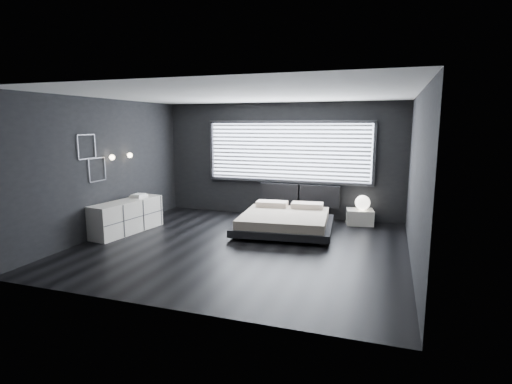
% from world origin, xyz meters
% --- Properties ---
extents(room, '(6.04, 6.00, 2.80)m').
position_xyz_m(room, '(0.00, 0.00, 1.40)').
color(room, black).
rests_on(room, ground).
extents(window, '(4.14, 0.09, 1.52)m').
position_xyz_m(window, '(0.20, 2.70, 1.61)').
color(window, white).
rests_on(window, ground).
extents(headboard, '(1.96, 0.16, 0.52)m').
position_xyz_m(headboard, '(0.52, 2.64, 0.57)').
color(headboard, black).
rests_on(headboard, ground).
extents(sconce_near, '(0.18, 0.11, 0.11)m').
position_xyz_m(sconce_near, '(-2.88, 0.05, 1.60)').
color(sconce_near, silver).
rests_on(sconce_near, ground).
extents(sconce_far, '(0.18, 0.11, 0.11)m').
position_xyz_m(sconce_far, '(-2.88, 0.65, 1.60)').
color(sconce_far, silver).
rests_on(sconce_far, ground).
extents(wall_art_upper, '(0.01, 0.48, 0.48)m').
position_xyz_m(wall_art_upper, '(-2.98, -0.55, 1.85)').
color(wall_art_upper, '#47474C').
rests_on(wall_art_upper, ground).
extents(wall_art_lower, '(0.01, 0.48, 0.48)m').
position_xyz_m(wall_art_lower, '(-2.98, -0.30, 1.38)').
color(wall_art_lower, '#47474C').
rests_on(wall_art_lower, ground).
extents(bed, '(2.17, 2.09, 0.52)m').
position_xyz_m(bed, '(0.51, 1.26, 0.24)').
color(bed, black).
rests_on(bed, ground).
extents(nightstand, '(0.67, 0.58, 0.35)m').
position_xyz_m(nightstand, '(1.99, 2.42, 0.17)').
color(nightstand, white).
rests_on(nightstand, ground).
extents(orb_lamp, '(0.34, 0.34, 0.34)m').
position_xyz_m(orb_lamp, '(2.04, 2.41, 0.51)').
color(orb_lamp, white).
rests_on(orb_lamp, nightstand).
extents(dresser, '(0.72, 1.77, 0.69)m').
position_xyz_m(dresser, '(-2.65, 0.13, 0.34)').
color(dresser, white).
rests_on(dresser, ground).
extents(book_stack, '(0.27, 0.35, 0.07)m').
position_xyz_m(book_stack, '(-2.65, 0.58, 0.72)').
color(book_stack, white).
rests_on(book_stack, dresser).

